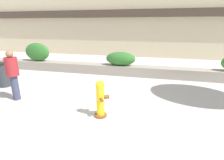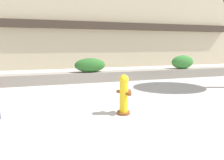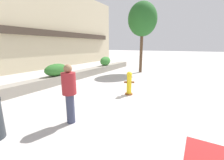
{
  "view_description": "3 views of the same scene",
  "coord_description": "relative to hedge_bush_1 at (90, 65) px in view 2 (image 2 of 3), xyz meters",
  "views": [
    {
      "loc": [
        1.59,
        -2.79,
        2.54
      ],
      "look_at": [
        0.36,
        2.24,
        0.89
      ],
      "focal_mm": 28.0,
      "sensor_mm": 36.0,
      "label": 1
    },
    {
      "loc": [
        -1.23,
        -2.76,
        1.83
      ],
      "look_at": [
        0.23,
        2.86,
        0.68
      ],
      "focal_mm": 28.0,
      "sensor_mm": 36.0,
      "label": 2
    },
    {
      "loc": [
        -5.96,
        -1.13,
        2.23
      ],
      "look_at": [
        -0.55,
        1.98,
        0.79
      ],
      "focal_mm": 24.0,
      "sensor_mm": 36.0,
      "label": 3
    }
  ],
  "objects": [
    {
      "name": "ground_plane",
      "position": [
        0.1,
        -6.0,
        -0.85
      ],
      "size": [
        120.0,
        120.0,
        0.0
      ],
      "primitive_type": "plane",
      "color": "#BCB7B2"
    },
    {
      "name": "building_facade",
      "position": [
        0.1,
        5.98,
        3.13
      ],
      "size": [
        30.0,
        1.36,
        8.0
      ],
      "color": "beige",
      "rests_on": "ground"
    },
    {
      "name": "planter_wall_low",
      "position": [
        0.1,
        0.0,
        -0.6
      ],
      "size": [
        18.0,
        0.7,
        0.5
      ],
      "primitive_type": "cube",
      "color": "gray",
      "rests_on": "ground"
    },
    {
      "name": "hedge_bush_1",
      "position": [
        0.0,
        0.0,
        0.0
      ],
      "size": [
        1.54,
        0.7,
        0.7
      ],
      "primitive_type": "ellipsoid",
      "color": "#2D6B28",
      "rests_on": "planter_wall_low"
    },
    {
      "name": "hedge_bush_2",
      "position": [
        5.36,
        0.0,
        0.04
      ],
      "size": [
        1.38,
        0.6,
        0.77
      ],
      "primitive_type": "ellipsoid",
      "color": "#387F33",
      "rests_on": "planter_wall_low"
    },
    {
      "name": "fire_hydrant",
      "position": [
        0.3,
        -4.49,
        -0.3
      ],
      "size": [
        0.49,
        0.48,
        1.08
      ],
      "color": "brown",
      "rests_on": "ground"
    }
  ]
}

